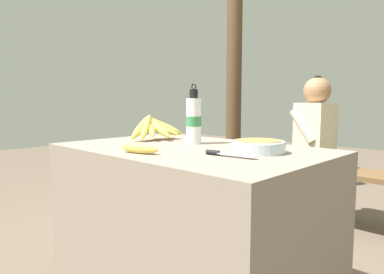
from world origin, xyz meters
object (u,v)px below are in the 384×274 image
(serving_bowl, at_px, (258,146))
(knife, at_px, (223,154))
(water_bottle, at_px, (194,120))
(seated_vendor, at_px, (309,139))
(wooden_bench, at_px, (330,177))
(support_post_near, at_px, (234,80))
(banana_bunch_ripe, at_px, (155,127))
(loose_banana_front, at_px, (140,148))

(serving_bowl, xyz_separation_m, knife, (-0.04, -0.17, -0.02))
(water_bottle, bearing_deg, seated_vendor, 89.07)
(wooden_bench, distance_m, support_post_near, 1.32)
(knife, height_order, seated_vendor, seated_vendor)
(serving_bowl, relative_size, knife, 1.02)
(seated_vendor, bearing_deg, knife, 100.77)
(wooden_bench, bearing_deg, knife, -83.38)
(banana_bunch_ripe, height_order, seated_vendor, seated_vendor)
(loose_banana_front, relative_size, wooden_bench, 0.10)
(wooden_bench, bearing_deg, loose_banana_front, -93.93)
(serving_bowl, distance_m, wooden_bench, 1.36)
(loose_banana_front, height_order, wooden_bench, loose_banana_front)
(serving_bowl, distance_m, water_bottle, 0.40)
(support_post_near, bearing_deg, wooden_bench, -12.06)
(knife, distance_m, support_post_near, 2.13)
(banana_bunch_ripe, distance_m, water_bottle, 0.28)
(serving_bowl, bearing_deg, knife, -104.22)
(knife, distance_m, seated_vendor, 1.47)
(banana_bunch_ripe, relative_size, serving_bowl, 1.56)
(banana_bunch_ripe, height_order, support_post_near, support_post_near)
(loose_banana_front, bearing_deg, seated_vendor, 91.52)
(water_bottle, height_order, support_post_near, support_post_near)
(loose_banana_front, relative_size, seated_vendor, 0.17)
(serving_bowl, height_order, water_bottle, water_bottle)
(loose_banana_front, bearing_deg, banana_bunch_ripe, 132.97)
(loose_banana_front, bearing_deg, knife, 32.52)
(seated_vendor, bearing_deg, wooden_bench, -169.85)
(banana_bunch_ripe, height_order, wooden_bench, banana_bunch_ripe)
(loose_banana_front, bearing_deg, serving_bowl, 47.27)
(knife, bearing_deg, loose_banana_front, -155.76)
(banana_bunch_ripe, xyz_separation_m, water_bottle, (0.27, 0.02, 0.05))
(support_post_near, bearing_deg, serving_bowl, -49.97)
(serving_bowl, bearing_deg, seated_vendor, 106.38)
(wooden_bench, relative_size, support_post_near, 0.79)
(water_bottle, xyz_separation_m, wooden_bench, (0.18, 1.27, -0.46))
(serving_bowl, xyz_separation_m, seated_vendor, (-0.37, 1.26, -0.10))
(water_bottle, relative_size, support_post_near, 0.13)
(water_bottle, bearing_deg, banana_bunch_ripe, -175.77)
(support_post_near, bearing_deg, banana_bunch_ripe, -67.91)
(serving_bowl, relative_size, support_post_near, 0.10)
(knife, xyz_separation_m, wooden_bench, (-0.17, 1.47, -0.35))
(serving_bowl, bearing_deg, support_post_near, 130.03)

